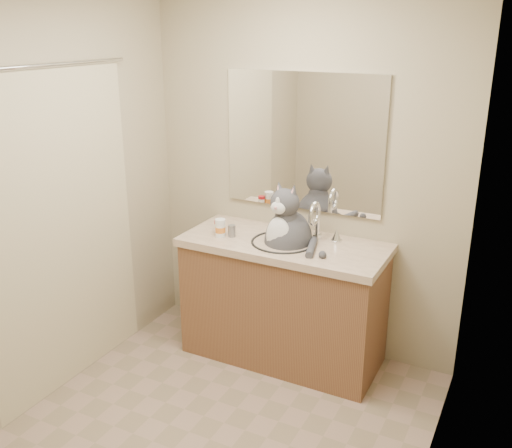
{
  "coord_description": "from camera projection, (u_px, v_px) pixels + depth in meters",
  "views": [
    {
      "loc": [
        1.41,
        -2.19,
        2.18
      ],
      "look_at": [
        -0.05,
        0.65,
        1.06
      ],
      "focal_mm": 40.0,
      "sensor_mm": 36.0,
      "label": 1
    }
  ],
  "objects": [
    {
      "name": "pill_bottle_redcap",
      "position": [
        218.0,
        227.0,
        3.82
      ],
      "size": [
        0.05,
        0.05,
        0.09
      ],
      "rotation": [
        0.0,
        0.0,
        -0.04
      ],
      "color": "white",
      "rests_on": "vanity"
    },
    {
      "name": "vanity",
      "position": [
        283.0,
        298.0,
        3.83
      ],
      "size": [
        1.34,
        0.59,
        1.12
      ],
      "color": "brown",
      "rests_on": "ground"
    },
    {
      "name": "shower_curtain",
      "position": [
        62.0,
        230.0,
        3.36
      ],
      "size": [
        0.02,
        1.3,
        1.93
      ],
      "color": "#C3B793",
      "rests_on": "ground"
    },
    {
      "name": "room",
      "position": [
        203.0,
        237.0,
        2.77
      ],
      "size": [
        2.22,
        2.52,
        2.42
      ],
      "color": "gray",
      "rests_on": "ground"
    },
    {
      "name": "mirror",
      "position": [
        303.0,
        142.0,
        3.72
      ],
      "size": [
        1.1,
        0.02,
        0.9
      ],
      "primitive_type": "cube",
      "color": "white",
      "rests_on": "room"
    },
    {
      "name": "pill_bottle_orange",
      "position": [
        220.0,
        228.0,
        3.76
      ],
      "size": [
        0.09,
        0.09,
        0.12
      ],
      "rotation": [
        0.0,
        0.0,
        -0.41
      ],
      "color": "white",
      "rests_on": "vanity"
    },
    {
      "name": "cat",
      "position": [
        287.0,
        237.0,
        3.67
      ],
      "size": [
        0.43,
        0.41,
        0.61
      ],
      "rotation": [
        0.0,
        0.0,
        -0.17
      ],
      "color": "#414146",
      "rests_on": "vanity"
    },
    {
      "name": "grey_canister",
      "position": [
        232.0,
        231.0,
        3.76
      ],
      "size": [
        0.06,
        0.06,
        0.08
      ],
      "rotation": [
        0.0,
        0.0,
        0.35
      ],
      "color": "slate",
      "rests_on": "vanity"
    }
  ]
}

